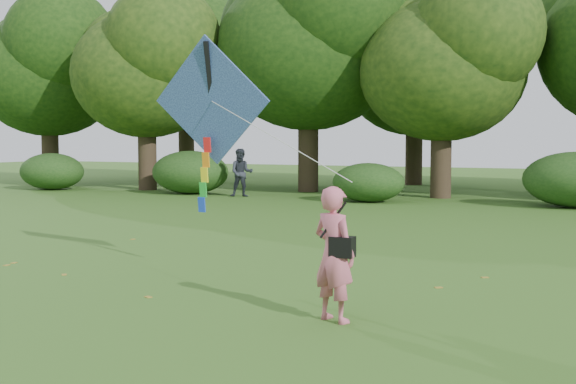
% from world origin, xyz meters
% --- Properties ---
extents(ground, '(100.00, 100.00, 0.00)m').
position_xyz_m(ground, '(0.00, 0.00, 0.00)').
color(ground, '#265114').
rests_on(ground, ground).
extents(man_kite_flyer, '(0.73, 0.61, 1.72)m').
position_xyz_m(man_kite_flyer, '(0.93, 0.51, 0.86)').
color(man_kite_flyer, '#CB5F76').
rests_on(man_kite_flyer, ground).
extents(bystander_left, '(1.14, 1.04, 1.91)m').
position_xyz_m(bystander_left, '(-9.31, 17.29, 0.95)').
color(bystander_left, '#292E37').
rests_on(bystander_left, ground).
extents(crossbody_bag, '(0.43, 0.20, 0.70)m').
position_xyz_m(crossbody_bag, '(1.05, 0.48, 0.97)').
color(crossbody_bag, black).
rests_on(crossbody_bag, ground).
extents(flying_kite, '(4.48, 2.74, 3.01)m').
position_xyz_m(flying_kite, '(-2.18, 2.81, 2.90)').
color(flying_kite, '#2944B2').
rests_on(flying_kite, ground).
extents(tree_line, '(54.70, 15.30, 9.48)m').
position_xyz_m(tree_line, '(1.67, 22.88, 5.60)').
color(tree_line, '#3A2D1E').
rests_on(tree_line, ground).
extents(shrub_band, '(39.15, 3.22, 1.88)m').
position_xyz_m(shrub_band, '(-0.72, 17.60, 0.86)').
color(shrub_band, '#264919').
rests_on(shrub_band, ground).
extents(fallen_leaves, '(9.84, 8.00, 0.01)m').
position_xyz_m(fallen_leaves, '(-1.11, 1.98, 0.01)').
color(fallen_leaves, olive).
rests_on(fallen_leaves, ground).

